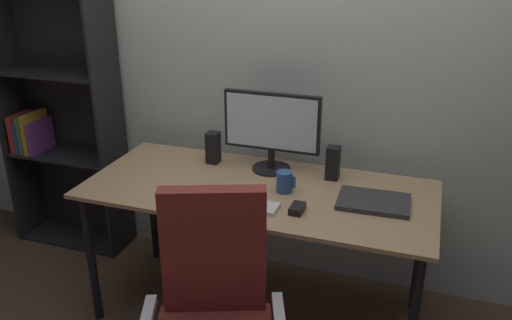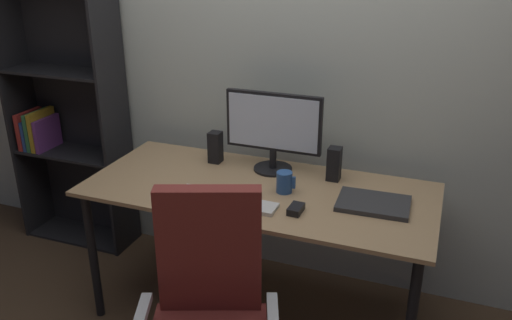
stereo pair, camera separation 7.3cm
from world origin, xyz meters
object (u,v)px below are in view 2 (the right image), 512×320
Objects in this scene: monitor at (273,127)px; bookshelf at (67,114)px; mouse at (296,209)px; coffee_mug at (285,182)px; laptop at (373,203)px; desk at (258,202)px; keyboard at (245,205)px; speaker_right at (334,164)px; speaker_left at (215,147)px.

monitor is 0.29× the size of bookshelf.
monitor is 1.42m from bookshelf.
coffee_mug reaches higher than mouse.
mouse is 0.36m from laptop.
bookshelf reaches higher than desk.
keyboard reaches higher than desk.
desk is at bearing -14.59° from bookshelf.
coffee_mug reaches higher than keyboard.
mouse is at bearing -100.65° from speaker_right.
speaker_left is at bearing -178.59° from monitor.
bookshelf reaches higher than speaker_left.
mouse is 0.70m from speaker_left.
monitor reaches higher than desk.
monitor is at bearing 121.36° from coffee_mug.
monitor is 1.56× the size of laptop.
laptop is at bearing 0.80° from desk.
speaker_left reaches higher than mouse.
speaker_left is (-0.88, 0.21, 0.07)m from laptop.
bookshelf is at bearing 163.81° from mouse.
monitor reaches higher than speaker_right.
desk is 0.43m from speaker_left.
coffee_mug is at bearing 178.46° from laptop.
desk is 5.81× the size of keyboard.
desk is 16.51× the size of coffee_mug.
monitor is at bearing 1.41° from speaker_left.
speaker_right reaches higher than keyboard.
speaker_left is 1.00× the size of speaker_right.
laptop is 1.88× the size of speaker_left.
speaker_right is at bearing 49.48° from coffee_mug.
bookshelf is (-1.43, 0.57, 0.10)m from keyboard.
speaker_left is (-0.46, 0.22, 0.03)m from coffee_mug.
bookshelf is at bearing 158.89° from keyboard.
desk is 17.55× the size of mouse.
coffee_mug is at bearing -58.64° from monitor.
monitor is 4.90× the size of coffee_mug.
coffee_mug is at bearing 123.33° from mouse.
mouse is 0.22m from coffee_mug.
speaker_left reaches higher than laptop.
monitor is 2.94× the size of speaker_left.
mouse is 0.56× the size of speaker_left.
mouse is at bearing -150.99° from laptop.
speaker_right reaches higher than desk.
monitor is at bearing 123.38° from mouse.
desk is at bearing -33.92° from speaker_left.
keyboard is 2.84× the size of coffee_mug.
mouse is (0.24, -0.18, 0.09)m from desk.
monitor reaches higher than laptop.
bookshelf is (-1.42, 0.37, 0.18)m from desk.
bookshelf is (-1.55, 0.37, 0.05)m from coffee_mug.
desk is 0.18m from coffee_mug.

